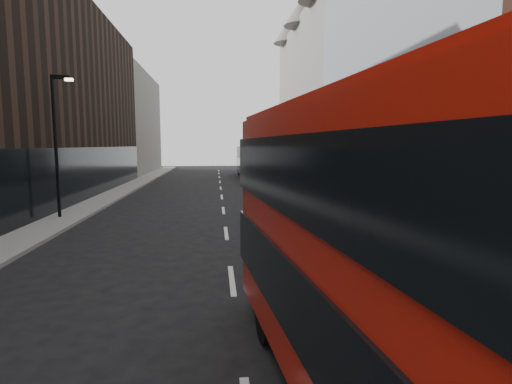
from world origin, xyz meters
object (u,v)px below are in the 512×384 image
object	(u,v)px
grey_bus	(250,161)
car_c	(258,180)
street_lamp	(57,136)
car_b	(277,196)
red_bus	(436,271)
car_a	(305,221)

from	to	relation	value
grey_bus	car_c	xyz separation A→B (m)	(-0.31, -11.96, -1.21)
street_lamp	car_b	xyz separation A→B (m)	(11.44, 2.80, -3.46)
red_bus	street_lamp	bearing A→B (deg)	115.64
grey_bus	red_bus	bearing A→B (deg)	-91.72
grey_bus	car_c	size ratio (longest dim) A/B	2.30
street_lamp	car_c	world-z (taller)	street_lamp
street_lamp	car_c	distance (m)	18.57
grey_bus	car_c	distance (m)	12.02
red_bus	car_c	bearing A→B (deg)	82.19
red_bus	car_c	distance (m)	31.13
car_c	car_a	bearing A→B (deg)	-96.26
car_a	street_lamp	bearing A→B (deg)	150.25
red_bus	grey_bus	world-z (taller)	red_bus
street_lamp	grey_bus	world-z (taller)	street_lamp
street_lamp	car_a	bearing A→B (deg)	-26.22
car_a	car_c	size ratio (longest dim) A/B	0.96
car_b	car_c	world-z (taller)	car_b
red_bus	car_b	size ratio (longest dim) A/B	2.52
red_bus	car_b	world-z (taller)	red_bus
street_lamp	grey_bus	bearing A→B (deg)	65.71
grey_bus	car_a	bearing A→B (deg)	-90.37
red_bus	car_b	distance (m)	19.81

